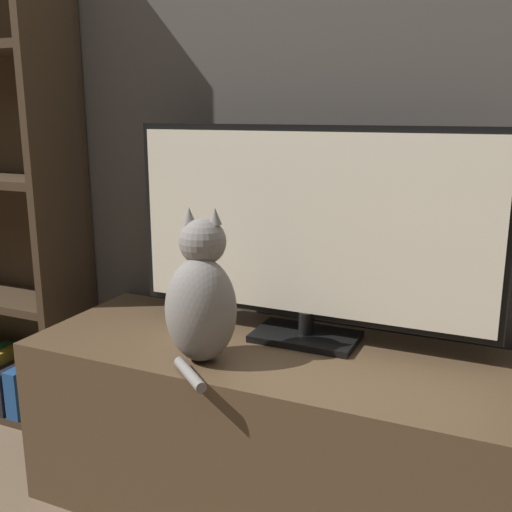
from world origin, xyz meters
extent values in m
cube|color=#47423D|center=(0.00, 1.22, 1.30)|extent=(4.80, 0.05, 2.60)
cube|color=brown|center=(0.00, 0.91, 0.26)|extent=(1.45, 0.55, 0.51)
cube|color=black|center=(0.04, 1.01, 0.52)|extent=(0.31, 0.18, 0.02)
cylinder|color=black|center=(0.04, 1.01, 0.57)|extent=(0.04, 0.04, 0.07)
cube|color=black|center=(0.04, 1.02, 0.86)|extent=(1.08, 0.02, 0.56)
cube|color=silver|center=(0.04, 1.01, 0.86)|extent=(1.05, 0.01, 0.52)
ellipsoid|color=gray|center=(-0.16, 0.76, 0.66)|extent=(0.23, 0.22, 0.29)
ellipsoid|color=silver|center=(-0.18, 0.82, 0.64)|extent=(0.12, 0.08, 0.16)
sphere|color=gray|center=(-0.17, 0.79, 0.84)|extent=(0.16, 0.16, 0.13)
cone|color=gray|center=(-0.21, 0.78, 0.91)|extent=(0.04, 0.04, 0.04)
cone|color=gray|center=(-0.14, 0.80, 0.91)|extent=(0.04, 0.04, 0.04)
cylinder|color=gray|center=(-0.13, 0.64, 0.53)|extent=(0.15, 0.13, 0.03)
cube|color=#3D2D1E|center=(-0.89, 1.05, 0.93)|extent=(0.03, 0.28, 1.85)
cube|color=#B79323|center=(-1.23, 1.04, 0.14)|extent=(0.04, 0.22, 0.22)
cube|color=black|center=(-1.17, 1.03, 0.12)|extent=(0.07, 0.22, 0.17)
cube|color=navy|center=(-1.09, 1.03, 0.13)|extent=(0.06, 0.20, 0.19)
camera|label=1|loc=(0.59, -0.57, 1.18)|focal=42.00mm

